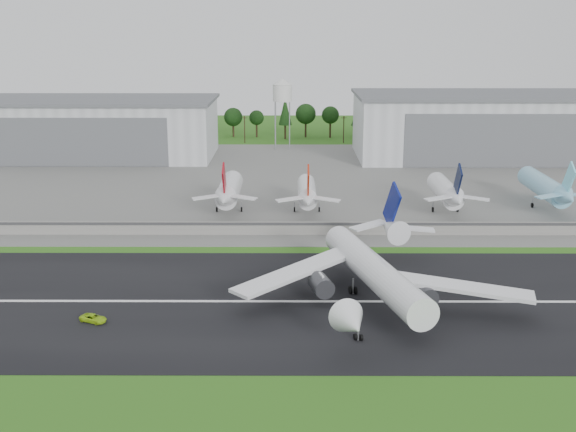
{
  "coord_description": "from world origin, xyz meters",
  "views": [
    {
      "loc": [
        -1.43,
        -119.02,
        51.51
      ],
      "look_at": [
        -2.08,
        40.0,
        9.0
      ],
      "focal_mm": 45.0,
      "sensor_mm": 36.0,
      "label": 1
    }
  ],
  "objects_px": {
    "parked_jet_red_a": "(228,191)",
    "parked_jet_red_b": "(307,193)",
    "ground_vehicle": "(93,318)",
    "parked_jet_skyblue": "(548,188)",
    "parked_jet_navy": "(447,192)",
    "main_airliner": "(374,279)"
  },
  "relations": [
    {
      "from": "main_airliner",
      "to": "parked_jet_red_a",
      "type": "relative_size",
      "value": 1.87
    },
    {
      "from": "parked_jet_red_a",
      "to": "parked_jet_red_b",
      "type": "distance_m",
      "value": 21.94
    },
    {
      "from": "main_airliner",
      "to": "parked_jet_skyblue",
      "type": "xyz_separation_m",
      "value": [
        57.5,
        72.0,
        1.36
      ]
    },
    {
      "from": "parked_jet_navy",
      "to": "parked_jet_skyblue",
      "type": "bearing_deg",
      "value": 9.61
    },
    {
      "from": "parked_jet_red_b",
      "to": "parked_jet_red_a",
      "type": "bearing_deg",
      "value": 179.8
    },
    {
      "from": "parked_jet_red_a",
      "to": "parked_jet_red_b",
      "type": "bearing_deg",
      "value": -0.2
    },
    {
      "from": "main_airliner",
      "to": "parked_jet_skyblue",
      "type": "relative_size",
      "value": 1.57
    },
    {
      "from": "ground_vehicle",
      "to": "parked_jet_skyblue",
      "type": "bearing_deg",
      "value": -29.81
    },
    {
      "from": "parked_jet_red_b",
      "to": "ground_vehicle",
      "type": "bearing_deg",
      "value": -117.44
    },
    {
      "from": "main_airliner",
      "to": "parked_jet_red_b",
      "type": "height_order",
      "value": "main_airliner"
    },
    {
      "from": "ground_vehicle",
      "to": "parked_jet_red_b",
      "type": "xyz_separation_m",
      "value": [
        39.69,
        76.44,
        5.1
      ]
    },
    {
      "from": "ground_vehicle",
      "to": "parked_jet_red_a",
      "type": "relative_size",
      "value": 0.16
    },
    {
      "from": "parked_jet_navy",
      "to": "parked_jet_red_b",
      "type": "bearing_deg",
      "value": -179.92
    },
    {
      "from": "main_airliner",
      "to": "parked_jet_skyblue",
      "type": "bearing_deg",
      "value": -143.06
    },
    {
      "from": "parked_jet_red_a",
      "to": "parked_jet_skyblue",
      "type": "bearing_deg",
      "value": 3.15
    },
    {
      "from": "parked_jet_red_a",
      "to": "parked_jet_navy",
      "type": "distance_m",
      "value": 60.99
    },
    {
      "from": "ground_vehicle",
      "to": "parked_jet_navy",
      "type": "relative_size",
      "value": 0.16
    },
    {
      "from": "ground_vehicle",
      "to": "parked_jet_skyblue",
      "type": "distance_m",
      "value": 135.73
    },
    {
      "from": "parked_jet_red_a",
      "to": "main_airliner",
      "type": "bearing_deg",
      "value": -63.69
    },
    {
      "from": "parked_jet_navy",
      "to": "ground_vehicle",
      "type": "bearing_deg",
      "value": -135.83
    },
    {
      "from": "main_airliner",
      "to": "parked_jet_red_b",
      "type": "xyz_separation_m",
      "value": [
        -11.2,
        66.93,
        1.0
      ]
    },
    {
      "from": "parked_jet_red_b",
      "to": "parked_jet_skyblue",
      "type": "bearing_deg",
      "value": 4.22
    }
  ]
}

